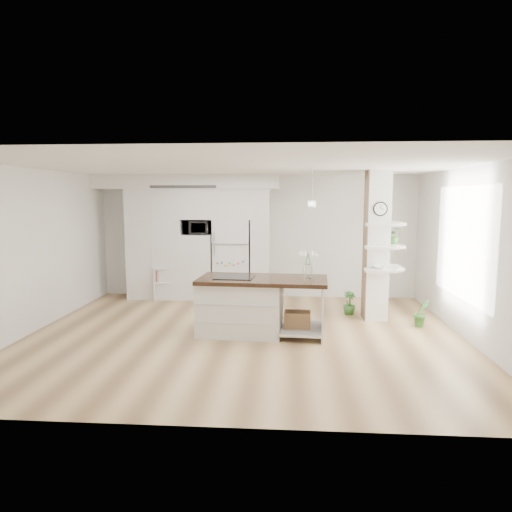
{
  "coord_description": "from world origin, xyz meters",
  "views": [
    {
      "loc": [
        0.71,
        -7.14,
        2.22
      ],
      "look_at": [
        0.13,
        0.9,
        1.18
      ],
      "focal_mm": 32.0,
      "sensor_mm": 36.0,
      "label": 1
    }
  ],
  "objects_px": {
    "kitchen_island": "(248,304)",
    "refrigerator": "(232,259)",
    "bookshelf": "(168,285)",
    "floor_plant_a": "(421,313)"
  },
  "relations": [
    {
      "from": "kitchen_island",
      "to": "refrigerator",
      "type": "bearing_deg",
      "value": 106.47
    },
    {
      "from": "bookshelf",
      "to": "floor_plant_a",
      "type": "relative_size",
      "value": 1.49
    },
    {
      "from": "kitchen_island",
      "to": "floor_plant_a",
      "type": "bearing_deg",
      "value": 15.23
    },
    {
      "from": "kitchen_island",
      "to": "bookshelf",
      "type": "bearing_deg",
      "value": 133.12
    },
    {
      "from": "kitchen_island",
      "to": "bookshelf",
      "type": "height_order",
      "value": "kitchen_island"
    },
    {
      "from": "refrigerator",
      "to": "bookshelf",
      "type": "xyz_separation_m",
      "value": [
        -1.39,
        -0.17,
        -0.56
      ]
    },
    {
      "from": "refrigerator",
      "to": "bookshelf",
      "type": "bearing_deg",
      "value": -172.83
    },
    {
      "from": "kitchen_island",
      "to": "bookshelf",
      "type": "relative_size",
      "value": 2.96
    },
    {
      "from": "bookshelf",
      "to": "floor_plant_a",
      "type": "bearing_deg",
      "value": -39.62
    },
    {
      "from": "kitchen_island",
      "to": "bookshelf",
      "type": "distance_m",
      "value": 3.11
    }
  ]
}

